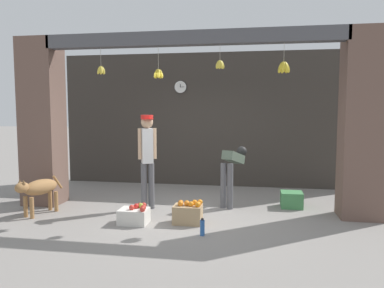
{
  "coord_description": "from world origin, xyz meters",
  "views": [
    {
      "loc": [
        1.15,
        -6.39,
        1.86
      ],
      "look_at": [
        0.0,
        0.38,
        1.22
      ],
      "focal_mm": 35.0,
      "sensor_mm": 36.0,
      "label": 1
    }
  ],
  "objects_px": {
    "worker_stooping": "(232,167)",
    "water_bottle": "(202,228)",
    "shopkeeper": "(147,153)",
    "fruit_crate_apples": "(134,215)",
    "fruit_crate_oranges": "(188,213)",
    "produce_box_green": "(292,200)",
    "wall_clock": "(180,87)",
    "dog": "(39,189)"
  },
  "relations": [
    {
      "from": "fruit_crate_apples",
      "to": "wall_clock",
      "type": "height_order",
      "value": "wall_clock"
    },
    {
      "from": "shopkeeper",
      "to": "water_bottle",
      "type": "relative_size",
      "value": 6.8
    },
    {
      "from": "shopkeeper",
      "to": "wall_clock",
      "type": "distance_m",
      "value": 2.67
    },
    {
      "from": "produce_box_green",
      "to": "water_bottle",
      "type": "distance_m",
      "value": 2.35
    },
    {
      "from": "worker_stooping",
      "to": "fruit_crate_apples",
      "type": "relative_size",
      "value": 2.41
    },
    {
      "from": "fruit_crate_oranges",
      "to": "fruit_crate_apples",
      "type": "height_order",
      "value": "fruit_crate_oranges"
    },
    {
      "from": "dog",
      "to": "water_bottle",
      "type": "distance_m",
      "value": 3.07
    },
    {
      "from": "shopkeeper",
      "to": "fruit_crate_apples",
      "type": "relative_size",
      "value": 3.79
    },
    {
      "from": "dog",
      "to": "fruit_crate_oranges",
      "type": "bearing_deg",
      "value": 108.42
    },
    {
      "from": "wall_clock",
      "to": "shopkeeper",
      "type": "bearing_deg",
      "value": -94.1
    },
    {
      "from": "shopkeeper",
      "to": "wall_clock",
      "type": "height_order",
      "value": "wall_clock"
    },
    {
      "from": "fruit_crate_oranges",
      "to": "water_bottle",
      "type": "height_order",
      "value": "fruit_crate_oranges"
    },
    {
      "from": "fruit_crate_apples",
      "to": "wall_clock",
      "type": "bearing_deg",
      "value": 87.81
    },
    {
      "from": "worker_stooping",
      "to": "produce_box_green",
      "type": "bearing_deg",
      "value": 23.76
    },
    {
      "from": "dog",
      "to": "water_bottle",
      "type": "bearing_deg",
      "value": 98.28
    },
    {
      "from": "fruit_crate_oranges",
      "to": "water_bottle",
      "type": "xyz_separation_m",
      "value": [
        0.31,
        -0.54,
        -0.05
      ]
    },
    {
      "from": "shopkeeper",
      "to": "produce_box_green",
      "type": "distance_m",
      "value": 2.86
    },
    {
      "from": "produce_box_green",
      "to": "wall_clock",
      "type": "bearing_deg",
      "value": 144.84
    },
    {
      "from": "dog",
      "to": "produce_box_green",
      "type": "distance_m",
      "value": 4.62
    },
    {
      "from": "shopkeeper",
      "to": "worker_stooping",
      "type": "height_order",
      "value": "shopkeeper"
    },
    {
      "from": "dog",
      "to": "wall_clock",
      "type": "height_order",
      "value": "wall_clock"
    },
    {
      "from": "shopkeeper",
      "to": "wall_clock",
      "type": "xyz_separation_m",
      "value": [
        0.17,
        2.3,
        1.34
      ]
    },
    {
      "from": "worker_stooping",
      "to": "water_bottle",
      "type": "relative_size",
      "value": 4.32
    },
    {
      "from": "fruit_crate_oranges",
      "to": "produce_box_green",
      "type": "xyz_separation_m",
      "value": [
        1.76,
        1.31,
        -0.02
      ]
    },
    {
      "from": "wall_clock",
      "to": "fruit_crate_apples",
      "type": "bearing_deg",
      "value": -92.19
    },
    {
      "from": "dog",
      "to": "worker_stooping",
      "type": "height_order",
      "value": "worker_stooping"
    },
    {
      "from": "worker_stooping",
      "to": "wall_clock",
      "type": "height_order",
      "value": "wall_clock"
    },
    {
      "from": "worker_stooping",
      "to": "wall_clock",
      "type": "xyz_separation_m",
      "value": [
        -1.37,
        1.81,
        1.64
      ]
    },
    {
      "from": "worker_stooping",
      "to": "wall_clock",
      "type": "distance_m",
      "value": 2.8
    },
    {
      "from": "worker_stooping",
      "to": "fruit_crate_oranges",
      "type": "bearing_deg",
      "value": -95.56
    },
    {
      "from": "worker_stooping",
      "to": "produce_box_green",
      "type": "relative_size",
      "value": 2.78
    },
    {
      "from": "shopkeeper",
      "to": "fruit_crate_oranges",
      "type": "height_order",
      "value": "shopkeeper"
    },
    {
      "from": "shopkeeper",
      "to": "water_bottle",
      "type": "height_order",
      "value": "shopkeeper"
    },
    {
      "from": "fruit_crate_oranges",
      "to": "shopkeeper",
      "type": "bearing_deg",
      "value": 139.68
    },
    {
      "from": "fruit_crate_oranges",
      "to": "water_bottle",
      "type": "distance_m",
      "value": 0.63
    },
    {
      "from": "worker_stooping",
      "to": "shopkeeper",
      "type": "bearing_deg",
      "value": -140.99
    },
    {
      "from": "worker_stooping",
      "to": "water_bottle",
      "type": "xyz_separation_m",
      "value": [
        -0.32,
        -1.8,
        -0.62
      ]
    },
    {
      "from": "fruit_crate_oranges",
      "to": "wall_clock",
      "type": "relative_size",
      "value": 1.5
    },
    {
      "from": "worker_stooping",
      "to": "produce_box_green",
      "type": "distance_m",
      "value": 1.27
    },
    {
      "from": "fruit_crate_apples",
      "to": "fruit_crate_oranges",
      "type": "bearing_deg",
      "value": 9.99
    },
    {
      "from": "shopkeeper",
      "to": "fruit_crate_apples",
      "type": "height_order",
      "value": "shopkeeper"
    },
    {
      "from": "dog",
      "to": "wall_clock",
      "type": "distance_m",
      "value": 4.07
    }
  ]
}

